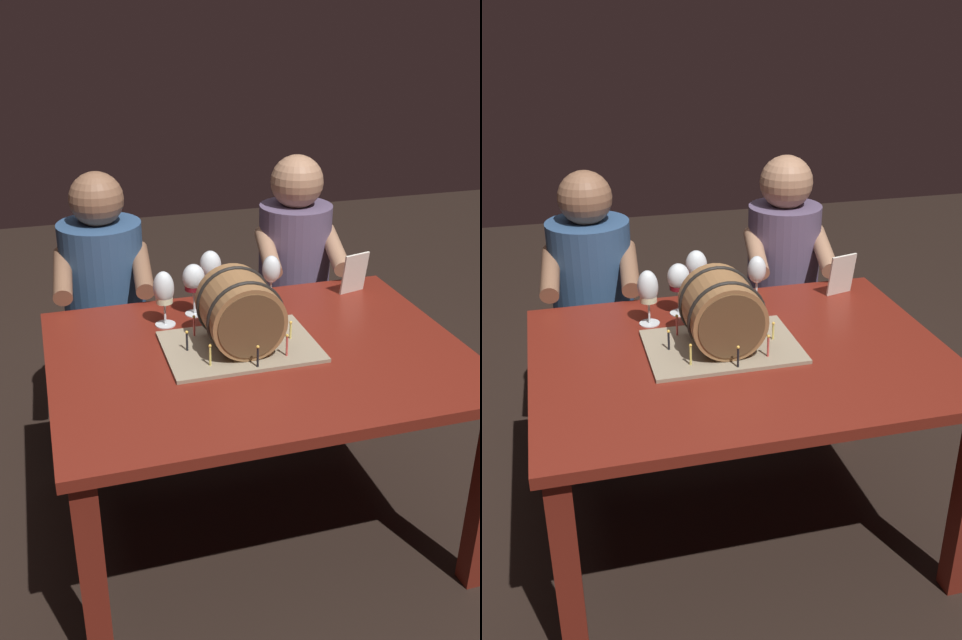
% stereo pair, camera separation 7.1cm
% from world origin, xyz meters
% --- Properties ---
extents(ground_plane, '(8.00, 8.00, 0.00)m').
position_xyz_m(ground_plane, '(0.00, 0.00, 0.00)').
color(ground_plane, black).
extents(dining_table, '(1.32, 1.00, 0.72)m').
position_xyz_m(dining_table, '(0.00, 0.00, 0.62)').
color(dining_table, maroon).
rests_on(dining_table, ground).
extents(barrel_cake, '(0.49, 0.35, 0.26)m').
position_xyz_m(barrel_cake, '(-0.05, 0.04, 0.84)').
color(barrel_cake, gray).
rests_on(barrel_cake, dining_table).
extents(wine_glass_white, '(0.07, 0.07, 0.20)m').
position_xyz_m(wine_glass_white, '(-0.25, 0.28, 0.85)').
color(wine_glass_white, white).
rests_on(wine_glass_white, dining_table).
extents(wine_glass_rose, '(0.08, 0.08, 0.19)m').
position_xyz_m(wine_glass_rose, '(-0.05, 0.44, 0.85)').
color(wine_glass_rose, white).
rests_on(wine_glass_rose, dining_table).
extents(wine_glass_empty, '(0.07, 0.07, 0.19)m').
position_xyz_m(wine_glass_empty, '(0.16, 0.35, 0.85)').
color(wine_glass_empty, white).
rests_on(wine_glass_empty, dining_table).
extents(wine_glass_red, '(0.08, 0.08, 0.19)m').
position_xyz_m(wine_glass_red, '(-0.13, 0.34, 0.85)').
color(wine_glass_red, white).
rests_on(wine_glass_red, dining_table).
extents(menu_card, '(0.11, 0.06, 0.16)m').
position_xyz_m(menu_card, '(0.49, 0.36, 0.80)').
color(menu_card, silver).
rests_on(menu_card, dining_table).
extents(person_seated_left, '(0.39, 0.48, 1.16)m').
position_xyz_m(person_seated_left, '(-0.41, 0.76, 0.53)').
color(person_seated_left, '#1B2D46').
rests_on(person_seated_left, ground).
extents(person_seated_right, '(0.39, 0.49, 1.17)m').
position_xyz_m(person_seated_right, '(0.41, 0.76, 0.53)').
color(person_seated_right, '#372D40').
rests_on(person_seated_right, ground).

